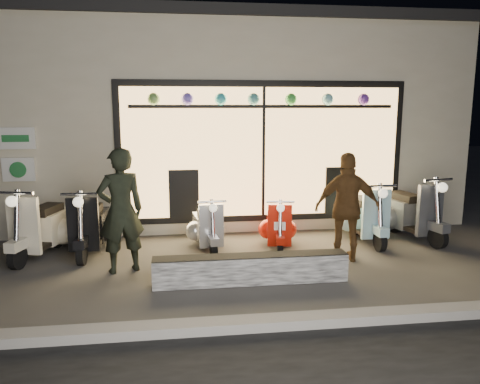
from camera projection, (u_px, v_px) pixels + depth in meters
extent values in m
plane|color=#383533|center=(234.00, 268.00, 7.06)|extent=(40.00, 40.00, 0.00)
cube|color=slate|center=(255.00, 324.00, 5.10)|extent=(40.00, 0.25, 0.12)
cube|color=beige|center=(209.00, 123.00, 11.58)|extent=(10.00, 6.00, 4.00)
cube|color=black|center=(208.00, 35.00, 11.20)|extent=(10.20, 6.20, 0.20)
cube|color=black|center=(263.00, 152.00, 8.82)|extent=(5.45, 0.06, 2.65)
cube|color=#FFBF6B|center=(263.00, 152.00, 8.78)|extent=(5.20, 0.04, 2.40)
cube|color=black|center=(264.00, 106.00, 8.59)|extent=(4.90, 0.06, 0.06)
cube|color=white|center=(16.00, 138.00, 8.17)|extent=(0.65, 0.04, 0.38)
cube|color=white|center=(19.00, 170.00, 8.27)|extent=(0.55, 0.04, 0.42)
cube|color=black|center=(251.00, 269.00, 6.42)|extent=(2.67, 0.28, 0.40)
cylinder|color=black|center=(214.00, 250.00, 7.46)|extent=(0.12, 0.30, 0.30)
cylinder|color=black|center=(205.00, 235.00, 8.30)|extent=(0.14, 0.31, 0.30)
cube|color=silver|center=(211.00, 226.00, 7.58)|extent=(0.41, 0.10, 0.72)
cube|color=silver|center=(205.00, 226.00, 8.18)|extent=(0.43, 0.65, 0.40)
cube|color=black|center=(206.00, 214.00, 8.05)|extent=(0.29, 0.51, 0.10)
sphere|color=#FFF2CC|center=(213.00, 208.00, 7.33)|extent=(0.14, 0.14, 0.13)
cylinder|color=black|center=(280.00, 248.00, 7.54)|extent=(0.13, 0.30, 0.29)
cylinder|color=black|center=(277.00, 234.00, 8.38)|extent=(0.15, 0.30, 0.29)
cube|color=red|center=(280.00, 225.00, 7.66)|extent=(0.40, 0.12, 0.70)
cube|color=red|center=(277.00, 226.00, 8.27)|extent=(0.45, 0.65, 0.39)
cube|color=black|center=(278.00, 213.00, 8.14)|extent=(0.31, 0.51, 0.10)
sphere|color=#FFF2CC|center=(281.00, 208.00, 7.41)|extent=(0.15, 0.15, 0.13)
cylinder|color=black|center=(82.00, 254.00, 7.15)|extent=(0.11, 0.36, 0.35)
cylinder|color=black|center=(95.00, 236.00, 8.17)|extent=(0.14, 0.36, 0.35)
cube|color=black|center=(83.00, 225.00, 7.29)|extent=(0.48, 0.09, 0.86)
cube|color=black|center=(93.00, 225.00, 8.03)|extent=(0.46, 0.74, 0.48)
cube|color=black|center=(91.00, 210.00, 7.87)|extent=(0.31, 0.59, 0.13)
sphere|color=#FFF2CC|center=(78.00, 202.00, 6.99)|extent=(0.16, 0.16, 0.16)
cylinder|color=black|center=(17.00, 257.00, 6.96)|extent=(0.20, 0.39, 0.37)
cylinder|color=black|center=(55.00, 237.00, 8.03)|extent=(0.22, 0.39, 0.37)
cube|color=beige|center=(24.00, 226.00, 7.11)|extent=(0.50, 0.21, 0.90)
cube|color=beige|center=(51.00, 226.00, 7.88)|extent=(0.65, 0.86, 0.50)
cube|color=black|center=(46.00, 210.00, 7.72)|extent=(0.46, 0.67, 0.13)
sphere|color=#FFF2CC|center=(12.00, 201.00, 6.80)|extent=(0.20, 0.20, 0.16)
cylinder|color=black|center=(380.00, 241.00, 7.83)|extent=(0.11, 0.36, 0.36)
cylinder|color=black|center=(357.00, 226.00, 8.85)|extent=(0.13, 0.36, 0.36)
cube|color=#99CCD9|center=(376.00, 214.00, 7.97)|extent=(0.48, 0.08, 0.86)
cube|color=#99CCD9|center=(360.00, 215.00, 8.71)|extent=(0.45, 0.74, 0.48)
cube|color=black|center=(363.00, 201.00, 8.55)|extent=(0.30, 0.59, 0.13)
sphere|color=#FFF2CC|center=(383.00, 193.00, 7.67)|extent=(0.16, 0.16, 0.16)
cylinder|color=black|center=(438.00, 238.00, 7.99)|extent=(0.20, 0.40, 0.38)
cylinder|color=black|center=(395.00, 223.00, 9.02)|extent=(0.22, 0.40, 0.38)
cube|color=#4F5156|center=(430.00, 210.00, 8.13)|extent=(0.52, 0.19, 0.92)
cube|color=#4F5156|center=(399.00, 212.00, 8.88)|extent=(0.64, 0.87, 0.52)
cube|color=black|center=(404.00, 197.00, 8.72)|extent=(0.45, 0.68, 0.13)
sphere|color=#FFF2CC|center=(442.00, 187.00, 7.83)|extent=(0.20, 0.20, 0.17)
imported|color=black|center=(121.00, 211.00, 6.75)|extent=(0.78, 0.64, 1.83)
imported|color=brown|center=(347.00, 208.00, 7.25)|extent=(1.05, 0.57, 1.71)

